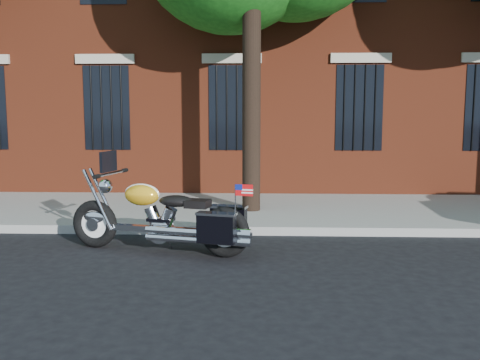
{
  "coord_description": "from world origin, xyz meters",
  "views": [
    {
      "loc": [
        0.68,
        -7.7,
        2.14
      ],
      "look_at": [
        0.35,
        0.8,
        1.03
      ],
      "focal_mm": 40.0,
      "sensor_mm": 36.0,
      "label": 1
    }
  ],
  "objects": [
    {
      "name": "sidewalk",
      "position": [
        0.0,
        3.26,
        0.07
      ],
      "size": [
        40.0,
        3.6,
        0.15
      ],
      "primitive_type": "cube",
      "color": "gray",
      "rests_on": "ground"
    },
    {
      "name": "curb",
      "position": [
        0.0,
        1.38,
        0.07
      ],
      "size": [
        40.0,
        0.16,
        0.15
      ],
      "primitive_type": "cube",
      "color": "gray",
      "rests_on": "ground"
    },
    {
      "name": "ground",
      "position": [
        0.0,
        0.0,
        0.0
      ],
      "size": [
        120.0,
        120.0,
        0.0
      ],
      "primitive_type": "plane",
      "color": "black",
      "rests_on": "ground"
    },
    {
      "name": "motorcycle",
      "position": [
        -0.72,
        0.09,
        0.51
      ],
      "size": [
        2.87,
        1.31,
        1.52
      ],
      "rotation": [
        0.0,
        0.0,
        -0.24
      ],
      "color": "black",
      "rests_on": "ground"
    }
  ]
}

